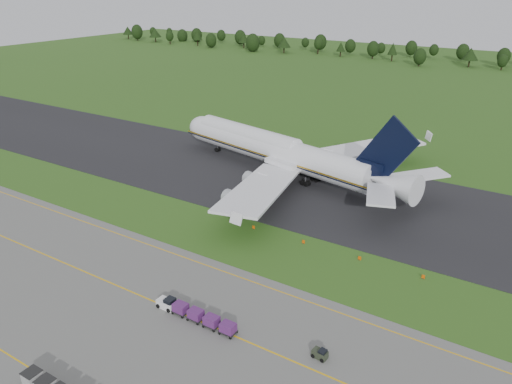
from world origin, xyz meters
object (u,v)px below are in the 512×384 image
Objects in this scene: aircraft at (279,151)px; baggage_train at (194,314)px; utility_cart at (320,354)px; edge_markers at (331,250)px.

baggage_train is at bearing -71.49° from aircraft.
baggage_train is 18.01m from utility_cart.
aircraft is at bearing 108.51° from baggage_train.
utility_cart is 0.06× the size of edge_markers.
aircraft is 38.96m from edge_markers.
utility_cart is at bearing 7.70° from baggage_train.
aircraft is 35.28× the size of utility_cart.
baggage_train is (18.52, -55.32, -4.64)m from aircraft.
baggage_train is at bearing -106.33° from edge_markers.
baggage_train reaches higher than utility_cart.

